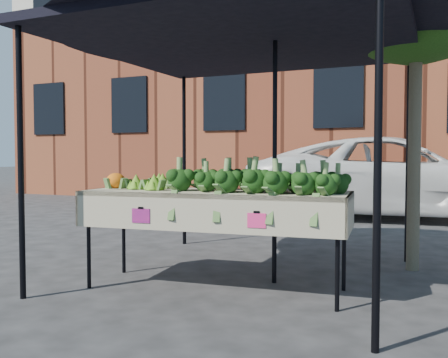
# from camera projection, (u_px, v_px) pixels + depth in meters

# --- Properties ---
(ground) EXTENTS (90.00, 90.00, 0.00)m
(ground) POSITION_uv_depth(u_px,v_px,m) (223.00, 288.00, 4.58)
(ground) COLOR #242426
(table) EXTENTS (2.47, 1.03, 0.90)m
(table) POSITION_uv_depth(u_px,v_px,m) (215.00, 240.00, 4.52)
(table) COLOR #B9B297
(table) RESTS_ON ground
(canopy) EXTENTS (3.16, 3.16, 2.74)m
(canopy) POSITION_uv_depth(u_px,v_px,m) (244.00, 141.00, 4.93)
(canopy) COLOR black
(canopy) RESTS_ON ground
(broccoli_heap) EXTENTS (1.61, 0.58, 0.27)m
(broccoli_heap) POSITION_uv_depth(u_px,v_px,m) (257.00, 176.00, 4.36)
(broccoli_heap) COLOR black
(broccoli_heap) RESTS_ON table
(romanesco_cluster) EXTENTS (0.44, 0.58, 0.21)m
(romanesco_cluster) POSITION_uv_depth(u_px,v_px,m) (154.00, 178.00, 4.80)
(romanesco_cluster) COLOR #7ABB2A
(romanesco_cluster) RESTS_ON table
(cauliflower_pair) EXTENTS (0.21, 0.21, 0.19)m
(cauliflower_pair) POSITION_uv_depth(u_px,v_px,m) (116.00, 179.00, 4.87)
(cauliflower_pair) COLOR orange
(cauliflower_pair) RESTS_ON table
(vehicle) EXTENTS (1.90, 2.82, 5.74)m
(vehicle) POSITION_uv_depth(u_px,v_px,m) (397.00, 72.00, 9.72)
(vehicle) COLOR white
(vehicle) RESTS_ON ground
(street_tree) EXTENTS (1.95, 1.95, 3.84)m
(street_tree) POSITION_uv_depth(u_px,v_px,m) (415.00, 89.00, 5.22)
(street_tree) COLOR #1E4C14
(street_tree) RESTS_ON ground
(building_left) EXTENTS (12.00, 8.00, 9.00)m
(building_left) POSITION_uv_depth(u_px,v_px,m) (231.00, 62.00, 17.36)
(building_left) COLOR brown
(building_left) RESTS_ON ground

